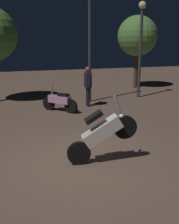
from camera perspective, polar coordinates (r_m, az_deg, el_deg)
ground_plane at (r=6.67m, az=-2.08°, el=-10.39°), size 40.00×40.00×0.00m
motorcycle_white_foreground at (r=6.34m, az=2.62°, el=-4.48°), size 1.66×0.43×1.63m
motorcycle_pink_parked_right at (r=11.06m, az=-6.30°, el=2.32°), size 1.22×1.27×1.11m
person_rider_beside at (r=11.78m, az=-0.35°, el=6.17°), size 0.25×0.67×1.74m
streetlamp_near at (r=12.61m, az=0.05°, el=18.51°), size 0.36×0.36×5.81m
streetlamp_far at (r=13.80m, az=10.77°, el=15.18°), size 0.36×0.36×4.59m
tree_left_bg at (r=16.68m, az=10.03°, el=15.44°), size 2.33×2.33×4.22m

